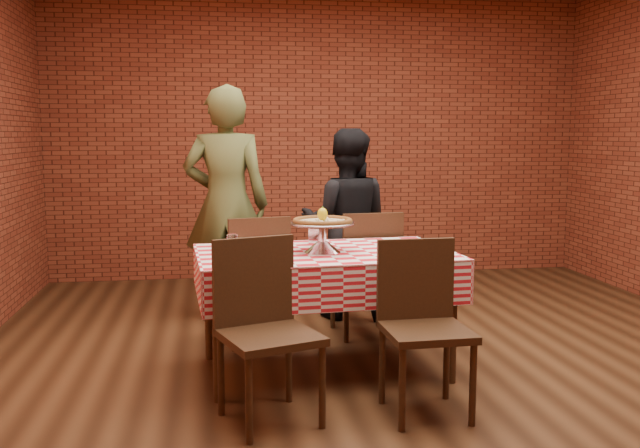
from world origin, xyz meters
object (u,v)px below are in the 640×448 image
(condiment_caddy, at_px, (316,234))
(table, at_px, (324,312))
(chair_far_right, at_px, (365,272))
(diner_olive, at_px, (226,204))
(chair_near_left, at_px, (270,333))
(diner_black, at_px, (346,224))
(pizza_stand, at_px, (322,237))
(chair_near_right, at_px, (427,330))
(water_glass_left, at_px, (260,247))
(chair_far_left, at_px, (253,278))
(water_glass_right, at_px, (232,243))
(pizza, at_px, (322,222))

(condiment_caddy, bearing_deg, table, -75.61)
(chair_far_right, height_order, diner_olive, diner_olive)
(table, relative_size, condiment_caddy, 11.97)
(chair_near_left, height_order, diner_black, diner_black)
(condiment_caddy, relative_size, diner_black, 0.08)
(pizza_stand, height_order, chair_near_right, pizza_stand)
(pizza_stand, height_order, chair_far_right, pizza_stand)
(condiment_caddy, distance_m, chair_far_right, 0.71)
(condiment_caddy, bearing_deg, chair_near_right, -55.41)
(water_glass_left, relative_size, diner_olive, 0.06)
(condiment_caddy, bearing_deg, chair_far_left, 149.65)
(water_glass_left, height_order, diner_black, diner_black)
(table, height_order, water_glass_right, water_glass_right)
(condiment_caddy, relative_size, chair_far_left, 0.14)
(water_glass_right, relative_size, diner_black, 0.07)
(water_glass_right, bearing_deg, chair_far_left, 75.37)
(chair_far_left, relative_size, diner_olive, 0.49)
(chair_near_left, bearing_deg, diner_black, 49.83)
(condiment_caddy, xyz_separation_m, chair_near_left, (-0.39, -1.05, -0.35))
(pizza_stand, relative_size, condiment_caddy, 3.15)
(condiment_caddy, bearing_deg, water_glass_left, -120.31)
(table, xyz_separation_m, diner_olive, (-0.57, 1.33, 0.55))
(chair_near_right, distance_m, chair_far_left, 1.67)
(pizza, height_order, chair_near_left, pizza)
(pizza, height_order, diner_olive, diner_olive)
(pizza, height_order, chair_near_right, pizza)
(water_glass_right, xyz_separation_m, diner_olive, (-0.01, 1.25, 0.11))
(chair_near_left, bearing_deg, chair_far_right, 42.31)
(water_glass_right, bearing_deg, chair_near_right, -40.82)
(condiment_caddy, xyz_separation_m, diner_olive, (-0.57, 1.02, 0.10))
(chair_far_right, relative_size, diner_olive, 0.50)
(water_glass_right, distance_m, chair_far_left, 0.72)
(chair_near_right, xyz_separation_m, chair_far_left, (-0.82, 1.46, 0.00))
(chair_near_right, relative_size, chair_far_right, 0.99)
(table, xyz_separation_m, chair_far_right, (0.42, 0.76, 0.09))
(chair_far_left, bearing_deg, chair_near_left, 79.24)
(table, relative_size, water_glass_left, 14.42)
(pizza_stand, distance_m, water_glass_right, 0.56)
(pizza, distance_m, diner_black, 1.35)
(pizza_stand, bearing_deg, diner_black, 72.93)
(condiment_caddy, height_order, chair_near_left, chair_near_left)
(table, height_order, diner_olive, diner_olive)
(chair_near_right, distance_m, diner_olive, 2.37)
(chair_far_left, xyz_separation_m, diner_black, (0.78, 0.57, 0.30))
(chair_near_left, distance_m, diner_black, 2.16)
(chair_near_right, bearing_deg, chair_far_left, 117.68)
(water_glass_right, relative_size, diner_olive, 0.06)
(pizza, distance_m, condiment_caddy, 0.35)
(water_glass_left, xyz_separation_m, chair_far_right, (0.83, 0.87, -0.35))
(condiment_caddy, bearing_deg, chair_near_left, -97.35)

